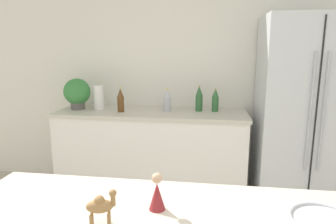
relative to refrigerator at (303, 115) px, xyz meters
name	(u,v)px	position (x,y,z in m)	size (l,w,h in m)	color
wall_back	(198,72)	(-1.02, 0.38, 0.36)	(8.00, 0.06, 2.55)	silver
back_counter	(152,152)	(-1.47, 0.05, -0.46)	(1.95, 0.63, 0.90)	white
refrigerator	(303,115)	(0.00, 0.00, 0.00)	(0.82, 0.69, 1.82)	silver
potted_plant	(77,93)	(-2.26, 0.04, 0.16)	(0.28, 0.28, 0.32)	#595451
paper_towel_roll	(99,98)	(-2.04, 0.07, 0.11)	(0.10, 0.10, 0.25)	white
back_bottle_0	(121,100)	(-1.77, -0.03, 0.11)	(0.07, 0.07, 0.25)	brown
back_bottle_1	(167,100)	(-1.31, 0.08, 0.10)	(0.08, 0.08, 0.23)	#B2B7BC
back_bottle_2	(215,100)	(-0.82, 0.12, 0.10)	(0.07, 0.07, 0.24)	#2D6033
back_bottle_3	(199,99)	(-0.99, 0.12, 0.11)	(0.07, 0.07, 0.27)	#2D6033
camel_figurine	(101,205)	(-1.23, -2.04, 0.10)	(0.11, 0.07, 0.13)	olive
wise_man_figurine_blue	(157,194)	(-1.06, -1.91, 0.08)	(0.06, 0.06, 0.14)	maroon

